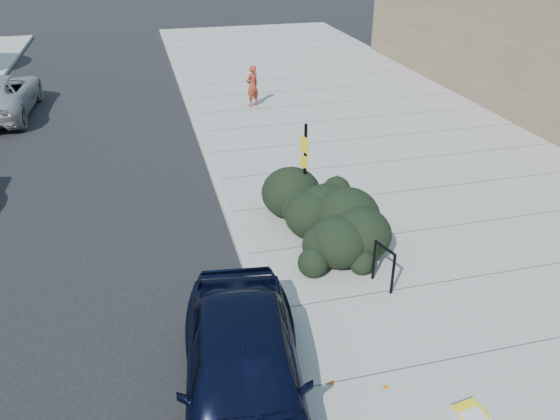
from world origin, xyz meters
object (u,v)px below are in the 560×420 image
(sign_post, at_px, (305,164))
(pedestrian, at_px, (252,86))
(bike_rack, at_px, (384,263))
(sedan_navy, at_px, (244,374))

(sign_post, bearing_deg, pedestrian, 61.21)
(bike_rack, relative_size, pedestrian, 0.58)
(sign_post, relative_size, pedestrian, 1.48)
(bike_rack, height_order, sign_post, sign_post)
(bike_rack, distance_m, sign_post, 3.41)
(sign_post, xyz_separation_m, sedan_navy, (-2.58, -5.54, -0.70))
(bike_rack, height_order, sedan_navy, sedan_navy)
(sedan_navy, height_order, pedestrian, pedestrian)
(sign_post, relative_size, sedan_navy, 0.51)
(sign_post, distance_m, sedan_navy, 6.15)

